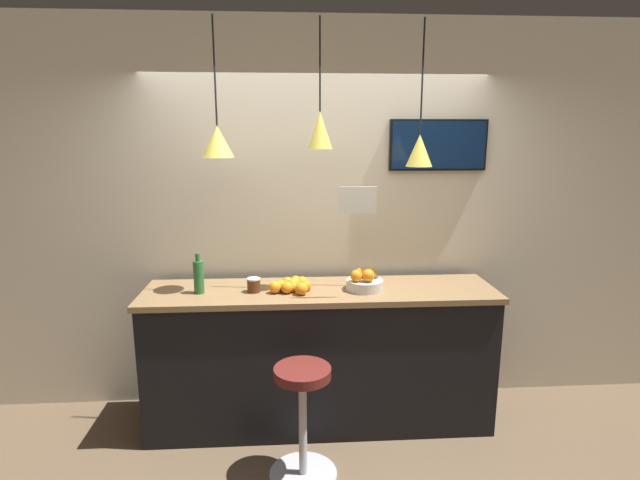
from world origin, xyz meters
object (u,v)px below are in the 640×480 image
juice_bottle (199,276)px  fruit_bowl (364,282)px  bar_stool (303,408)px  mounted_tv (438,145)px  spread_jar (254,285)px

juice_bottle → fruit_bowl: bearing=-0.1°
bar_stool → fruit_bowl: (0.45, 0.56, 0.62)m
fruit_bowl → bar_stool: bearing=-128.9°
fruit_bowl → juice_bottle: 1.13m
bar_stool → mounted_tv: bearing=42.4°
bar_stool → mounted_tv: mounted_tv is taller
bar_stool → spread_jar: 0.88m
fruit_bowl → spread_jar: size_ratio=2.61×
bar_stool → fruit_bowl: 0.94m
fruit_bowl → juice_bottle: bearing=179.9°
fruit_bowl → juice_bottle: juice_bottle is taller
juice_bottle → mounted_tv: 1.96m
fruit_bowl → spread_jar: fruit_bowl is taller
mounted_tv → bar_stool: bearing=-137.6°
fruit_bowl → spread_jar: (-0.76, 0.00, -0.01)m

